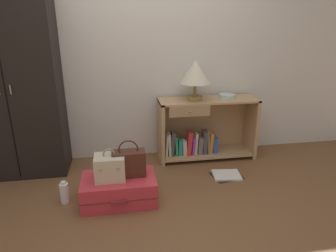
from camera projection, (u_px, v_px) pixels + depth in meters
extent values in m
plane|color=brown|center=(160.00, 226.00, 2.47)|extent=(9.00, 9.00, 0.00)
cube|color=silver|center=(140.00, 47.00, 3.43)|extent=(6.40, 0.10, 2.60)
cube|color=black|center=(13.00, 85.00, 3.06)|extent=(0.92, 0.45, 1.94)
cube|color=black|center=(5.00, 90.00, 2.85)|extent=(0.01, 0.01, 1.84)
cylinder|color=gray|center=(10.00, 90.00, 2.85)|extent=(0.01, 0.01, 0.09)
cube|color=tan|center=(161.00, 131.00, 3.52)|extent=(0.04, 0.37, 0.73)
cube|color=tan|center=(251.00, 126.00, 3.70)|extent=(0.04, 0.37, 0.73)
cube|color=tan|center=(208.00, 100.00, 3.49)|extent=(1.15, 0.37, 0.02)
cube|color=tan|center=(206.00, 152.00, 3.71)|extent=(1.07, 0.37, 0.02)
cube|color=tan|center=(203.00, 124.00, 3.78)|extent=(1.07, 0.01, 0.71)
cube|color=#A68259|center=(190.00, 111.00, 3.31)|extent=(0.46, 0.02, 0.12)
sphere|color=#9E844C|center=(190.00, 112.00, 3.30)|extent=(0.02, 0.02, 0.02)
cube|color=beige|center=(167.00, 145.00, 3.56)|extent=(0.04, 0.11, 0.26)
cube|color=beige|center=(169.00, 145.00, 3.57)|extent=(0.03, 0.12, 0.28)
cube|color=#4C474C|center=(172.00, 144.00, 3.57)|extent=(0.06, 0.09, 0.29)
cube|color=green|center=(176.00, 146.00, 3.59)|extent=(0.04, 0.08, 0.23)
cube|color=teal|center=(180.00, 147.00, 3.60)|extent=(0.05, 0.09, 0.19)
cube|color=beige|center=(184.00, 147.00, 3.61)|extent=(0.05, 0.10, 0.18)
cube|color=red|center=(189.00, 143.00, 3.60)|extent=(0.07, 0.12, 0.29)
cube|color=purple|center=(193.00, 145.00, 3.62)|extent=(0.04, 0.12, 0.21)
cube|color=beige|center=(196.00, 143.00, 3.62)|extent=(0.04, 0.08, 0.26)
cube|color=#726659|center=(200.00, 145.00, 3.63)|extent=(0.06, 0.11, 0.21)
cube|color=#4C474C|center=(204.00, 142.00, 3.63)|extent=(0.04, 0.12, 0.28)
cube|color=#726659|center=(207.00, 141.00, 3.63)|extent=(0.04, 0.13, 0.29)
cube|color=orange|center=(211.00, 143.00, 3.65)|extent=(0.06, 0.09, 0.24)
cube|color=#2D51B2|center=(215.00, 144.00, 3.66)|extent=(0.05, 0.11, 0.20)
cylinder|color=olive|center=(195.00, 98.00, 3.43)|extent=(0.17, 0.17, 0.05)
cylinder|color=olive|center=(195.00, 90.00, 3.40)|extent=(0.04, 0.04, 0.15)
cone|color=beige|center=(195.00, 72.00, 3.34)|extent=(0.34, 0.34, 0.26)
cylinder|color=silver|center=(227.00, 96.00, 3.53)|extent=(0.18, 0.18, 0.05)
cube|color=#D1333D|center=(119.00, 189.00, 2.78)|extent=(0.67, 0.40, 0.24)
cube|color=maroon|center=(119.00, 189.00, 2.78)|extent=(0.67, 0.41, 0.01)
cube|color=maroon|center=(120.00, 202.00, 2.58)|extent=(0.14, 0.02, 0.03)
cube|color=beige|center=(110.00, 167.00, 2.69)|extent=(0.26, 0.21, 0.22)
torus|color=gray|center=(109.00, 154.00, 2.64)|extent=(0.11, 0.02, 0.11)
cube|color=tan|center=(101.00, 170.00, 2.56)|extent=(0.02, 0.01, 0.02)
cube|color=tan|center=(118.00, 169.00, 2.58)|extent=(0.02, 0.01, 0.02)
cube|color=#472319|center=(129.00, 163.00, 2.75)|extent=(0.30, 0.15, 0.24)
torus|color=#472319|center=(128.00, 149.00, 2.70)|extent=(0.18, 0.01, 0.18)
cylinder|color=white|center=(65.00, 193.00, 2.77)|extent=(0.08, 0.08, 0.19)
cylinder|color=silver|center=(63.00, 183.00, 2.73)|extent=(0.05, 0.05, 0.02)
cube|color=white|center=(227.00, 175.00, 3.26)|extent=(0.31, 0.27, 0.02)
cube|color=black|center=(226.00, 176.00, 3.27)|extent=(0.35, 0.31, 0.01)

